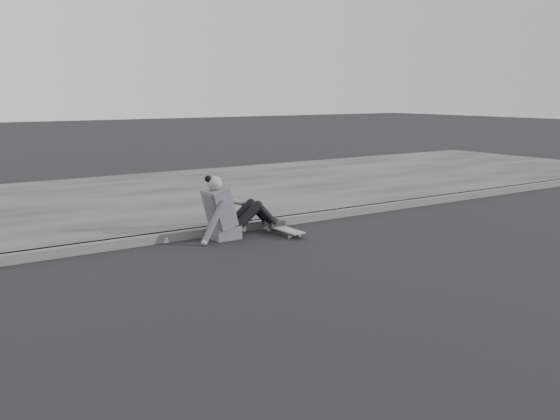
% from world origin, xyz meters
% --- Properties ---
extents(ground, '(80.00, 80.00, 0.00)m').
position_xyz_m(ground, '(0.00, 0.00, 0.00)').
color(ground, black).
rests_on(ground, ground).
extents(curb, '(24.00, 0.16, 0.12)m').
position_xyz_m(curb, '(0.00, 2.58, 0.06)').
color(curb, '#545454').
rests_on(curb, ground).
extents(sidewalk, '(24.00, 6.00, 0.12)m').
position_xyz_m(sidewalk, '(0.00, 5.60, 0.06)').
color(sidewalk, '#3C3C3C').
rests_on(sidewalk, ground).
extents(skateboard, '(0.20, 0.78, 0.09)m').
position_xyz_m(skateboard, '(0.78, 2.05, 0.07)').
color(skateboard, '#9A9A95').
rests_on(skateboard, ground).
extents(seated_woman, '(1.38, 0.46, 0.88)m').
position_xyz_m(seated_woman, '(0.05, 2.30, 0.36)').
color(seated_woman, '#535356').
rests_on(seated_woman, ground).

